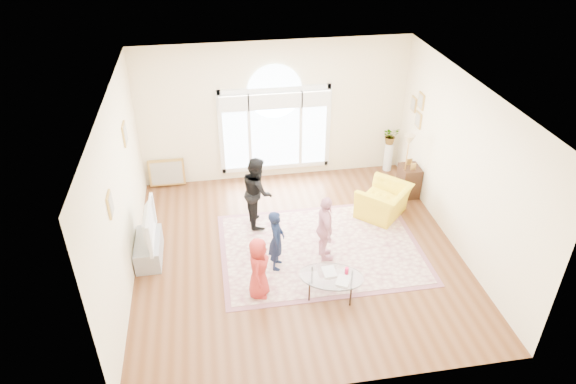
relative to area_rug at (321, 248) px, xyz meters
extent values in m
plane|color=#593017|center=(-0.45, -0.05, -0.01)|extent=(6.00, 6.00, 0.00)
plane|color=#F6E9BD|center=(-0.45, 2.95, 1.59)|extent=(6.00, 0.00, 6.00)
plane|color=#F6E9BD|center=(-0.45, -3.05, 1.59)|extent=(6.00, 0.00, 6.00)
plane|color=#F6E9BD|center=(-3.45, -0.05, 1.59)|extent=(0.00, 6.00, 6.00)
plane|color=#F6E9BD|center=(2.55, -0.05, 1.59)|extent=(0.00, 6.00, 6.00)
plane|color=white|center=(-0.45, -0.05, 3.19)|extent=(6.00, 6.00, 0.00)
cube|color=white|center=(-0.45, 2.91, 0.24)|extent=(2.50, 0.08, 0.10)
cube|color=white|center=(-0.45, 2.91, 2.14)|extent=(2.50, 0.08, 0.10)
cube|color=white|center=(-1.67, 2.91, 1.19)|extent=(0.10, 0.08, 2.00)
cube|color=white|center=(0.77, 2.91, 1.19)|extent=(0.10, 0.08, 2.00)
cube|color=#C6E2FF|center=(-1.35, 2.91, 1.19)|extent=(0.55, 0.02, 1.80)
cube|color=#C6E2FF|center=(0.44, 2.91, 1.19)|extent=(0.55, 0.02, 1.80)
cube|color=#C6E2FF|center=(-0.45, 2.91, 1.19)|extent=(1.10, 0.02, 1.80)
cylinder|color=#C6E2FF|center=(-0.45, 2.91, 2.09)|extent=(1.20, 0.02, 1.20)
cube|color=white|center=(-1.04, 2.90, 1.19)|extent=(0.07, 0.04, 1.80)
cube|color=white|center=(0.13, 2.90, 1.19)|extent=(0.07, 0.04, 1.80)
cube|color=white|center=(-1.35, 2.83, 1.91)|extent=(0.65, 0.12, 0.35)
cube|color=white|center=(-0.45, 2.83, 1.91)|extent=(1.20, 0.12, 0.35)
cube|color=white|center=(0.44, 2.83, 1.91)|extent=(0.65, 0.12, 0.35)
cube|color=tan|center=(-3.43, 1.25, 2.09)|extent=(0.03, 0.34, 0.40)
cube|color=#ADA38E|center=(-3.42, 1.25, 2.09)|extent=(0.01, 0.28, 0.34)
cube|color=tan|center=(-3.43, -0.95, 1.99)|extent=(0.03, 0.30, 0.36)
cube|color=#ADA38E|center=(-3.42, -0.95, 1.99)|extent=(0.01, 0.24, 0.30)
cube|color=tan|center=(2.53, 2.00, 2.04)|extent=(0.03, 0.28, 0.34)
cube|color=#ADA38E|center=(2.51, 2.00, 2.04)|extent=(0.01, 0.22, 0.28)
cube|color=tan|center=(2.53, 2.00, 1.61)|extent=(0.03, 0.28, 0.34)
cube|color=#ADA38E|center=(2.51, 2.00, 1.61)|extent=(0.01, 0.22, 0.28)
cube|color=tan|center=(2.53, 2.35, 1.83)|extent=(0.03, 0.26, 0.32)
cube|color=#ADA38E|center=(2.51, 2.35, 1.83)|extent=(0.01, 0.20, 0.26)
cube|color=beige|center=(0.00, 0.00, 0.00)|extent=(3.60, 2.60, 0.02)
cube|color=#8A535E|center=(0.00, 0.00, 0.00)|extent=(3.80, 2.80, 0.01)
cube|color=#94989C|center=(-3.20, 0.25, 0.20)|extent=(0.45, 1.00, 0.42)
imported|color=black|center=(-3.20, 0.25, 0.74)|extent=(0.15, 1.14, 0.66)
cube|color=#5091D9|center=(-3.11, 0.25, 0.74)|extent=(0.02, 0.94, 0.53)
ellipsoid|color=silver|center=(-0.11, -1.26, 0.40)|extent=(1.24, 0.99, 0.02)
cylinder|color=black|center=(0.27, -1.18, 0.19)|extent=(0.03, 0.03, 0.40)
cylinder|color=black|center=(-0.38, -0.97, 0.19)|extent=(0.03, 0.03, 0.40)
cylinder|color=black|center=(0.15, -1.55, 0.19)|extent=(0.03, 0.03, 0.40)
cylinder|color=black|center=(-0.50, -1.34, 0.19)|extent=(0.03, 0.03, 0.40)
imported|color=#B2A58C|center=(-0.24, -1.17, 0.42)|extent=(0.23, 0.30, 0.03)
imported|color=#B2A58C|center=(-0.04, -1.37, 0.42)|extent=(0.33, 0.36, 0.02)
cylinder|color=#D31745|center=(0.15, -1.24, 0.47)|extent=(0.07, 0.07, 0.12)
imported|color=yellow|center=(1.53, 0.93, 0.32)|extent=(1.35, 1.35, 0.66)
cube|color=black|center=(2.33, 1.60, 0.34)|extent=(0.40, 0.50, 0.70)
cylinder|color=black|center=(2.17, 1.52, 0.00)|extent=(0.20, 0.20, 0.02)
cylinder|color=tan|center=(2.17, 1.52, 0.67)|extent=(0.02, 0.02, 1.35)
cone|color=#CCB284|center=(2.17, 1.52, 1.39)|extent=(0.24, 0.24, 0.22)
cylinder|color=white|center=(2.25, 2.77, 0.34)|extent=(0.20, 0.20, 0.70)
imported|color=#33722D|center=(2.25, 2.77, 0.90)|extent=(0.41, 0.36, 0.42)
cube|color=tan|center=(-2.95, 2.85, -0.01)|extent=(0.80, 0.14, 0.62)
imported|color=#B32C27|center=(-1.30, -1.05, 0.57)|extent=(0.50, 0.63, 1.13)
imported|color=#101A35|center=(-0.91, -0.38, 0.60)|extent=(0.38, 0.48, 1.18)
imported|color=black|center=(-1.08, 1.05, 0.75)|extent=(0.60, 0.75, 1.48)
imported|color=pink|center=(-0.01, -0.28, 0.66)|extent=(0.32, 0.77, 1.31)
camera|label=1|loc=(-1.88, -7.55, 6.11)|focal=32.00mm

